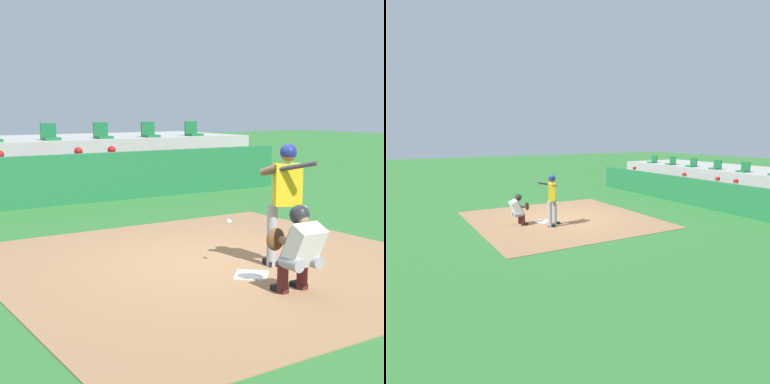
{
  "view_description": "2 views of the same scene",
  "coord_description": "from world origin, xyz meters",
  "views": [
    {
      "loc": [
        -4.98,
        -6.94,
        2.3
      ],
      "look_at": [
        0.0,
        0.7,
        1.0
      ],
      "focal_mm": 55.1,
      "sensor_mm": 36.0,
      "label": 1
    },
    {
      "loc": [
        11.72,
        -5.88,
        3.17
      ],
      "look_at": [
        0.0,
        0.7,
        1.0
      ],
      "focal_mm": 33.25,
      "sensor_mm": 36.0,
      "label": 2
    }
  ],
  "objects": [
    {
      "name": "dirt_infield",
      "position": [
        0.0,
        0.0,
        0.01
      ],
      "size": [
        6.4,
        6.4,
        0.01
      ],
      "primitive_type": "cube",
      "color": "#936B47",
      "rests_on": "ground"
    },
    {
      "name": "batter_at_plate",
      "position": [
        0.69,
        -0.72,
        1.04
      ],
      "size": [
        0.56,
        0.9,
        1.8
      ],
      "color": "#99999E",
      "rests_on": "ground"
    },
    {
      "name": "stands_platform",
      "position": [
        0.0,
        10.9,
        0.7
      ],
      "size": [
        15.0,
        4.4,
        1.4
      ],
      "primitive_type": "cube",
      "color": "#9E9E99",
      "rests_on": "ground"
    },
    {
      "name": "stadium_seat_7",
      "position": [
        5.69,
        9.38,
        1.53
      ],
      "size": [
        0.46,
        0.46,
        0.48
      ],
      "color": "#196033",
      "rests_on": "stands_platform"
    },
    {
      "name": "stadium_seat_6",
      "position": [
        4.06,
        9.38,
        1.53
      ],
      "size": [
        0.46,
        0.46,
        0.48
      ],
      "color": "#196033",
      "rests_on": "stands_platform"
    },
    {
      "name": "ground_plane",
      "position": [
        0.0,
        0.0,
        0.0
      ],
      "size": [
        80.0,
        80.0,
        0.0
      ],
      "primitive_type": "plane",
      "color": "#2D6B2D"
    },
    {
      "name": "stadium_seat_5",
      "position": [
        2.44,
        9.38,
        1.53
      ],
      "size": [
        0.46,
        0.46,
        0.48
      ],
      "color": "#196033",
      "rests_on": "stands_platform"
    },
    {
      "name": "stadium_seat_4",
      "position": [
        0.81,
        9.38,
        1.53
      ],
      "size": [
        0.46,
        0.46,
        0.48
      ],
      "color": "#196033",
      "rests_on": "stands_platform"
    },
    {
      "name": "dugout_player_3",
      "position": [
        1.83,
        7.34,
        0.67
      ],
      "size": [
        0.49,
        0.7,
        1.3
      ],
      "color": "#939399",
      "rests_on": "ground"
    },
    {
      "name": "dugout_bench",
      "position": [
        0.0,
        7.5,
        0.23
      ],
      "size": [
        11.8,
        0.44,
        0.45
      ],
      "primitive_type": "cube",
      "color": "olive",
      "rests_on": "ground"
    },
    {
      "name": "dugout_player_1",
      "position": [
        -1.13,
        7.34,
        0.67
      ],
      "size": [
        0.49,
        0.7,
        1.3
      ],
      "color": "#939399",
      "rests_on": "ground"
    },
    {
      "name": "catcher_crouched",
      "position": [
        -0.0,
        -1.7,
        0.61
      ],
      "size": [
        0.49,
        1.86,
        1.13
      ],
      "color": "gray",
      "rests_on": "ground"
    },
    {
      "name": "dugout_player_2",
      "position": [
        0.89,
        7.34,
        0.67
      ],
      "size": [
        0.49,
        0.7,
        1.3
      ],
      "color": "#939399",
      "rests_on": "ground"
    },
    {
      "name": "dugout_wall",
      "position": [
        0.0,
        6.5,
        0.6
      ],
      "size": [
        13.0,
        0.3,
        1.2
      ],
      "primitive_type": "cube",
      "color": "#1E6638",
      "rests_on": "ground"
    },
    {
      "name": "home_plate",
      "position": [
        0.0,
        -0.8,
        0.02
      ],
      "size": [
        0.62,
        0.62,
        0.02
      ],
      "primitive_type": "cube",
      "rotation": [
        0.0,
        0.0,
        0.79
      ],
      "color": "white",
      "rests_on": "dirt_infield"
    }
  ]
}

